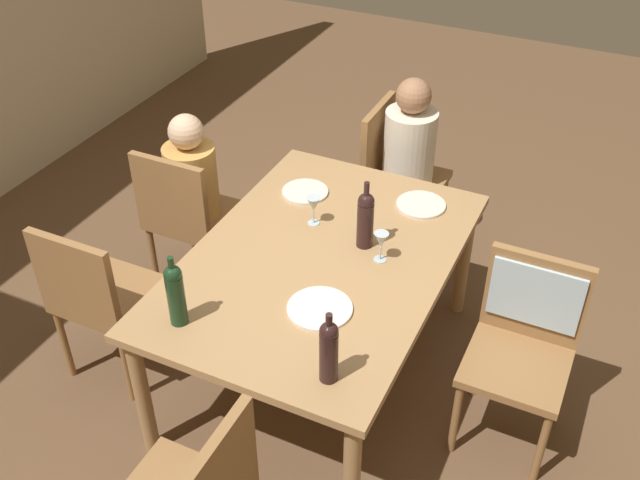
{
  "coord_description": "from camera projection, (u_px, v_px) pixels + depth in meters",
  "views": [
    {
      "loc": [
        -2.42,
        -1.15,
        2.83
      ],
      "look_at": [
        0.0,
        0.0,
        0.84
      ],
      "focal_mm": 41.62,
      "sensor_mm": 36.0,
      "label": 1
    }
  ],
  "objects": [
    {
      "name": "person_woman_host",
      "position": [
        413.0,
        155.0,
        4.32
      ],
      "size": [
        0.3,
        0.35,
        1.12
      ],
      "rotation": [
        0.0,
        0.0,
        3.14
      ],
      "color": "#33333D",
      "rests_on": "ground_plane"
    },
    {
      "name": "chair_far_right",
      "position": [
        186.0,
        213.0,
        4.05
      ],
      "size": [
        0.44,
        0.44,
        0.92
      ],
      "rotation": [
        0.0,
        0.0,
        -1.57
      ],
      "color": "olive",
      "rests_on": "ground_plane"
    },
    {
      "name": "chair_near",
      "position": [
        528.0,
        325.0,
        3.24
      ],
      "size": [
        0.46,
        0.44,
        0.92
      ],
      "rotation": [
        0.0,
        0.0,
        1.57
      ],
      "color": "olive",
      "rests_on": "ground_plane"
    },
    {
      "name": "wine_glass_centre",
      "position": [
        313.0,
        205.0,
        3.55
      ],
      "size": [
        0.07,
        0.07,
        0.15
      ],
      "color": "silver",
      "rests_on": "dining_table"
    },
    {
      "name": "chair_right_end",
      "position": [
        394.0,
        168.0,
        4.43
      ],
      "size": [
        0.44,
        0.44,
        0.92
      ],
      "rotation": [
        0.0,
        0.0,
        3.14
      ],
      "color": "olive",
      "rests_on": "ground_plane"
    },
    {
      "name": "chair_far_left",
      "position": [
        97.0,
        294.0,
        3.51
      ],
      "size": [
        0.44,
        0.44,
        0.92
      ],
      "rotation": [
        0.0,
        0.0,
        -1.57
      ],
      "color": "olive",
      "rests_on": "ground_plane"
    },
    {
      "name": "wine_glass_near_left",
      "position": [
        381.0,
        241.0,
        3.32
      ],
      "size": [
        0.07,
        0.07,
        0.15
      ],
      "color": "silver",
      "rests_on": "dining_table"
    },
    {
      "name": "ground_plane",
      "position": [
        320.0,
        370.0,
        3.83
      ],
      "size": [
        10.0,
        10.0,
        0.0
      ],
      "primitive_type": "plane",
      "color": "brown"
    },
    {
      "name": "dinner_plate_host",
      "position": [
        305.0,
        192.0,
        3.83
      ],
      "size": [
        0.24,
        0.24,
        0.01
      ],
      "primitive_type": "cylinder",
      "color": "silver",
      "rests_on": "dining_table"
    },
    {
      "name": "wine_bottle_dark_red",
      "position": [
        329.0,
        350.0,
        2.71
      ],
      "size": [
        0.07,
        0.07,
        0.32
      ],
      "color": "black",
      "rests_on": "dining_table"
    },
    {
      "name": "wine_bottle_short_olive",
      "position": [
        175.0,
        293.0,
        2.96
      ],
      "size": [
        0.07,
        0.07,
        0.33
      ],
      "color": "#19381E",
      "rests_on": "dining_table"
    },
    {
      "name": "person_man_bearded",
      "position": [
        195.0,
        187.0,
        4.08
      ],
      "size": [
        0.33,
        0.28,
        1.08
      ],
      "rotation": [
        0.0,
        0.0,
        -1.57
      ],
      "color": "#33333D",
      "rests_on": "ground_plane"
    },
    {
      "name": "wine_bottle_tall_green",
      "position": [
        365.0,
        218.0,
        3.38
      ],
      "size": [
        0.08,
        0.08,
        0.34
      ],
      "color": "black",
      "rests_on": "dining_table"
    },
    {
      "name": "dinner_plate_guest_right",
      "position": [
        421.0,
        205.0,
        3.73
      ],
      "size": [
        0.25,
        0.25,
        0.01
      ],
      "primitive_type": "cylinder",
      "color": "silver",
      "rests_on": "dining_table"
    },
    {
      "name": "dining_table",
      "position": [
        320.0,
        271.0,
        3.44
      ],
      "size": [
        1.67,
        1.14,
        0.74
      ],
      "color": "#A87F51",
      "rests_on": "ground_plane"
    },
    {
      "name": "dinner_plate_guest_left",
      "position": [
        320.0,
        309.0,
        3.1
      ],
      "size": [
        0.28,
        0.28,
        0.01
      ],
      "primitive_type": "cylinder",
      "color": "white",
      "rests_on": "dining_table"
    }
  ]
}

